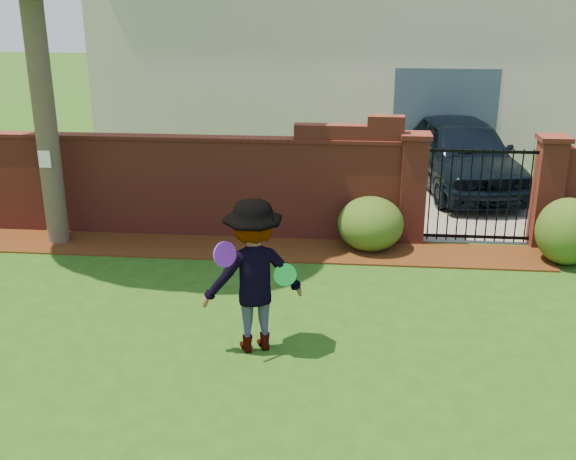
# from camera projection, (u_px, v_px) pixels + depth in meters

# --- Properties ---
(ground) EXTENTS (80.00, 80.00, 0.01)m
(ground) POSITION_uv_depth(u_px,v_px,m) (233.00, 349.00, 8.25)
(ground) COLOR #214A12
(ground) RESTS_ON ground
(mulch_bed) EXTENTS (11.10, 1.08, 0.03)m
(mulch_bed) POSITION_uv_depth(u_px,v_px,m) (210.00, 247.00, 11.47)
(mulch_bed) COLOR #3D1D0B
(mulch_bed) RESTS_ON ground
(brick_wall) EXTENTS (8.70, 0.31, 2.16)m
(brick_wall) POSITION_uv_depth(u_px,v_px,m) (156.00, 183.00, 11.88)
(brick_wall) COLOR maroon
(brick_wall) RESTS_ON ground
(pillar_left) EXTENTS (0.50, 0.50, 1.88)m
(pillar_left) POSITION_uv_depth(u_px,v_px,m) (413.00, 188.00, 11.48)
(pillar_left) COLOR maroon
(pillar_left) RESTS_ON ground
(pillar_right) EXTENTS (0.50, 0.50, 1.88)m
(pillar_right) POSITION_uv_depth(u_px,v_px,m) (548.00, 191.00, 11.29)
(pillar_right) COLOR maroon
(pillar_right) RESTS_ON ground
(iron_gate) EXTENTS (1.78, 0.03, 1.60)m
(iron_gate) POSITION_uv_depth(u_px,v_px,m) (479.00, 195.00, 11.42)
(iron_gate) COLOR black
(iron_gate) RESTS_ON ground
(driveway) EXTENTS (3.20, 8.00, 0.01)m
(driveway) POSITION_uv_depth(u_px,v_px,m) (446.00, 181.00, 15.46)
(driveway) COLOR gray
(driveway) RESTS_ON ground
(house) EXTENTS (12.40, 6.40, 6.30)m
(house) POSITION_uv_depth(u_px,v_px,m) (342.00, 27.00, 18.39)
(house) COLOR beige
(house) RESTS_ON ground
(car) EXTENTS (2.55, 4.82, 1.56)m
(car) POSITION_uv_depth(u_px,v_px,m) (466.00, 156.00, 14.42)
(car) COLOR black
(car) RESTS_ON ground
(paper_notice) EXTENTS (0.20, 0.01, 0.28)m
(paper_notice) POSITION_uv_depth(u_px,v_px,m) (44.00, 159.00, 11.09)
(paper_notice) COLOR white
(paper_notice) RESTS_ON tree
(shrub_left) EXTENTS (1.09, 1.09, 0.90)m
(shrub_left) POSITION_uv_depth(u_px,v_px,m) (371.00, 224.00, 11.29)
(shrub_left) COLOR #244A16
(shrub_left) RESTS_ON ground
(shrub_middle) EXTENTS (0.97, 0.97, 1.06)m
(shrub_middle) POSITION_uv_depth(u_px,v_px,m) (567.00, 231.00, 10.68)
(shrub_middle) COLOR #244A16
(shrub_middle) RESTS_ON ground
(man) EXTENTS (1.37, 1.07, 1.87)m
(man) POSITION_uv_depth(u_px,v_px,m) (254.00, 277.00, 7.96)
(man) COLOR gray
(man) RESTS_ON ground
(frisbee_purple) EXTENTS (0.27, 0.27, 0.29)m
(frisbee_purple) POSITION_uv_depth(u_px,v_px,m) (225.00, 254.00, 7.59)
(frisbee_purple) COLOR purple
(frisbee_purple) RESTS_ON man
(frisbee_green) EXTENTS (0.28, 0.10, 0.27)m
(frisbee_green) POSITION_uv_depth(u_px,v_px,m) (285.00, 275.00, 7.91)
(frisbee_green) COLOR #1CD250
(frisbee_green) RESTS_ON man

